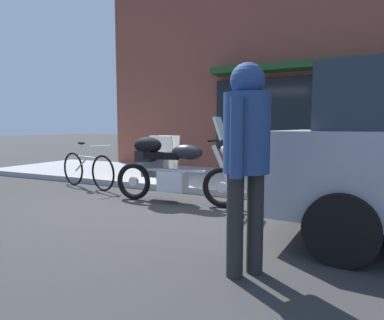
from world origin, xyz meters
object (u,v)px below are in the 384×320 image
touring_motorcycle (169,166)px  pedestrian_walking (246,144)px  sandwich_board_sign (165,157)px  parked_bicycle (87,169)px

touring_motorcycle → pedestrian_walking: (1.92, -2.09, 0.50)m
pedestrian_walking → sandwich_board_sign: bearing=128.5°
touring_motorcycle → sandwich_board_sign: size_ratio=2.37×
pedestrian_walking → sandwich_board_sign: (-2.94, 3.70, -0.51)m
sandwich_board_sign → touring_motorcycle: bearing=-57.6°
parked_bicycle → sandwich_board_sign: sandwich_board_sign is taller
touring_motorcycle → parked_bicycle: (-2.14, 0.40, -0.22)m
touring_motorcycle → pedestrian_walking: pedestrian_walking is taller
pedestrian_walking → sandwich_board_sign: 4.76m
touring_motorcycle → sandwich_board_sign: (-1.02, 1.61, -0.01)m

